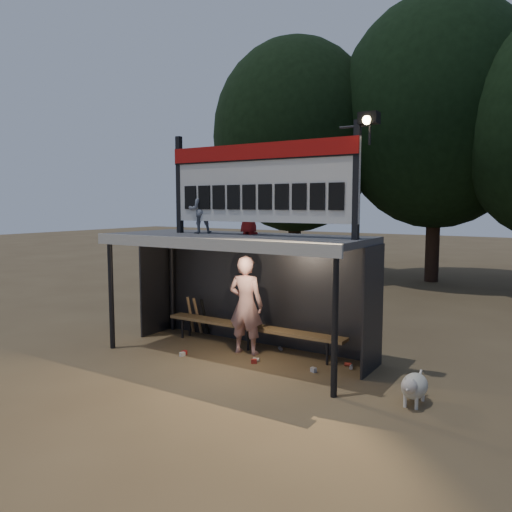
{
  "coord_description": "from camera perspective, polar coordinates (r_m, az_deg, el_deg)",
  "views": [
    {
      "loc": [
        5.26,
        -7.67,
        2.9
      ],
      "look_at": [
        0.2,
        0.4,
        1.9
      ],
      "focal_mm": 35.0,
      "sensor_mm": 36.0,
      "label": 1
    }
  ],
  "objects": [
    {
      "name": "dog",
      "position": [
        7.78,
        17.59,
        -14.0
      ],
      "size": [
        0.36,
        0.81,
        0.49
      ],
      "color": "beige",
      "rests_on": "ground"
    },
    {
      "name": "child_b",
      "position": [
        9.5,
        -0.78,
        5.27
      ],
      "size": [
        0.52,
        0.41,
        0.92
      ],
      "primitive_type": "imported",
      "rotation": [
        0.0,
        0.0,
        2.84
      ],
      "color": "maroon",
      "rests_on": "dugout_shelter"
    },
    {
      "name": "scoreboard_assembly",
      "position": [
        9.0,
        0.55,
        8.69
      ],
      "size": [
        4.1,
        0.27,
        1.99
      ],
      "color": "black",
      "rests_on": "dugout_shelter"
    },
    {
      "name": "litter",
      "position": [
        9.41,
        1.39,
        -11.73
      ],
      "size": [
        3.13,
        1.46,
        0.08
      ],
      "color": "red",
      "rests_on": "ground"
    },
    {
      "name": "tree_left",
      "position": [
        20.12,
        4.53,
        13.44
      ],
      "size": [
        6.46,
        6.46,
        9.27
      ],
      "color": "#2F2114",
      "rests_on": "ground"
    },
    {
      "name": "dugout_shelter",
      "position": [
        9.56,
        -1.51,
        -0.34
      ],
      "size": [
        5.1,
        2.08,
        2.32
      ],
      "color": "#424144",
      "rests_on": "ground"
    },
    {
      "name": "child_a",
      "position": [
        9.87,
        -6.41,
        5.27
      ],
      "size": [
        0.57,
        0.56,
        0.92
      ],
      "primitive_type": "imported",
      "rotation": [
        0.0,
        0.0,
        3.89
      ],
      "color": "slate",
      "rests_on": "dugout_shelter"
    },
    {
      "name": "ground",
      "position": [
        9.75,
        -2.29,
        -11.33
      ],
      "size": [
        80.0,
        80.0,
        0.0
      ],
      "primitive_type": "plane",
      "color": "brown",
      "rests_on": "ground"
    },
    {
      "name": "tree_mid",
      "position": [
        19.91,
        20.01,
        15.08
      ],
      "size": [
        7.22,
        7.22,
        10.36
      ],
      "color": "black",
      "rests_on": "ground"
    },
    {
      "name": "bench",
      "position": [
        10.07,
        -0.52,
        -8.19
      ],
      "size": [
        4.0,
        0.35,
        0.48
      ],
      "color": "olive",
      "rests_on": "ground"
    },
    {
      "name": "bats",
      "position": [
        11.19,
        -6.7,
        -6.8
      ],
      "size": [
        0.48,
        0.33,
        0.84
      ],
      "color": "#976F46",
      "rests_on": "ground"
    },
    {
      "name": "player",
      "position": [
        9.66,
        -1.16,
        -5.62
      ],
      "size": [
        0.76,
        0.56,
        1.91
      ],
      "primitive_type": "imported",
      "rotation": [
        0.0,
        0.0,
        3.29
      ],
      "color": "silver",
      "rests_on": "ground"
    }
  ]
}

